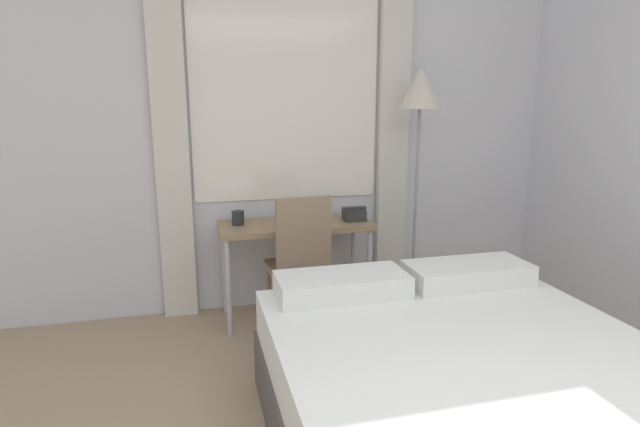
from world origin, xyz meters
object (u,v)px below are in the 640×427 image
mug (238,218)px  telephone (354,214)px  standing_lamp (420,105)px  book (308,221)px  desk (295,233)px  bed (479,413)px  desk_chair (300,257)px

mug → telephone: bearing=-4.8°
standing_lamp → book: size_ratio=7.23×
desk → standing_lamp: size_ratio=0.60×
bed → standing_lamp: standing_lamp is taller
desk_chair → standing_lamp: 1.39m
desk → desk_chair: 0.25m
standing_lamp → telephone: standing_lamp is taller
bed → standing_lamp: 2.19m
book → desk_chair: bearing=-118.3°
standing_lamp → book: standing_lamp is taller
standing_lamp → mug: 1.53m
telephone → mug: 0.85m
standing_lamp → telephone: size_ratio=10.43×
telephone → desk_chair: bearing=-157.5°
telephone → book: size_ratio=0.69×
desk_chair → bed: size_ratio=0.49×
telephone → mug: size_ratio=1.74×
desk_chair → mug: desk_chair is taller
desk_chair → bed: desk_chair is taller
standing_lamp → book: 1.16m
standing_lamp → book: bearing=175.9°
desk_chair → telephone: (0.45, 0.19, 0.24)m
desk → book: 0.13m
standing_lamp → mug: bearing=174.7°
desk → desk_chair: desk_chair is taller
desk → book: (0.09, -0.02, 0.09)m
bed → standing_lamp: size_ratio=1.09×
bed → mug: (-0.83, 1.84, 0.49)m
desk → book: size_ratio=4.35×
telephone → standing_lamp: bearing=-6.3°
mug → book: bearing=-7.3°
telephone → book: bearing=178.7°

